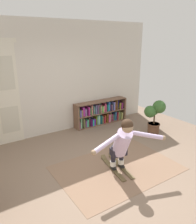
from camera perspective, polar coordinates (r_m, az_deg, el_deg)
ground_plane at (r=4.32m, az=3.85°, el=-16.08°), size 7.20×7.20×0.00m
back_wall at (r=5.93m, az=-11.35°, el=8.32°), size 6.00×0.10×2.90m
rug at (r=4.55m, az=4.84°, el=-14.03°), size 2.33×1.62×0.01m
bookshelf at (r=6.63m, az=0.62°, el=-0.37°), size 1.68×0.30×0.71m
potted_plant at (r=6.11m, az=14.11°, el=-0.37°), size 0.54×0.45×0.90m
skis_pair at (r=4.57m, az=4.65°, el=-13.63°), size 0.42×0.96×0.07m
person_skier at (r=4.11m, az=6.28°, el=-7.58°), size 1.45×0.73×1.06m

